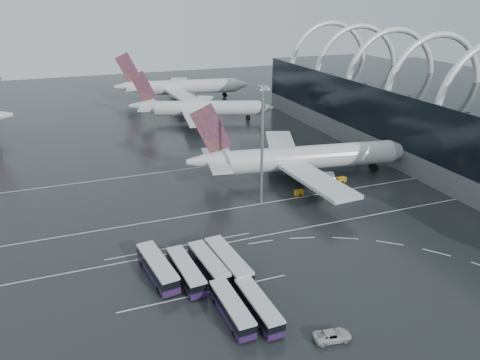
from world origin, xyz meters
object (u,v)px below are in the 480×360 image
object	(u,v)px
airliner_gate_c	(181,87)
bus_row_near_a	(157,267)
airliner_main	(301,159)
gse_cart_belly_b	(314,159)
gse_cart_belly_a	(341,180)
bus_row_near_c	(209,265)
bus_row_far_b	(232,308)
van_curve_a	(332,335)
bus_row_far_c	(258,306)
gse_cart_belly_c	(299,192)
airliner_gate_b	(199,109)
floodlight_mast	(262,132)
gse_cart_belly_d	(356,163)
bus_row_near_b	(186,271)
bus_row_near_d	(228,262)

from	to	relation	value
airliner_gate_c	bus_row_near_a	xyz separation A→B (m)	(-39.26, -136.66, -3.48)
airliner_main	gse_cart_belly_b	bearing A→B (deg)	53.71
bus_row_near_a	gse_cart_belly_a	xyz separation A→B (m)	(52.01, 25.31, -1.17)
bus_row_near_c	bus_row_far_b	distance (m)	12.39
bus_row_far_b	van_curve_a	world-z (taller)	bus_row_far_b
bus_row_far_c	gse_cart_belly_b	bearing A→B (deg)	-37.85
van_curve_a	gse_cart_belly_c	world-z (taller)	van_curve_a
airliner_main	bus_row_far_c	xyz separation A→B (m)	(-32.10, -47.62, -3.52)
airliner_gate_b	bus_row_far_c	size ratio (longest dim) A/B	4.29
bus_row_far_c	floodlight_mast	xyz separation A→B (m)	(16.33, 36.49, 15.12)
airliner_gate_c	gse_cart_belly_d	size ratio (longest dim) A/B	29.52
bus_row_near_a	bus_row_far_b	size ratio (longest dim) A/B	1.13
airliner_gate_c	bus_row_near_c	world-z (taller)	airliner_gate_c
bus_row_near_b	gse_cart_belly_c	distance (m)	42.19
gse_cart_belly_d	airliner_gate_c	bearing A→B (deg)	103.15
airliner_main	bus_row_near_a	xyz separation A→B (m)	(-43.86, -32.14, -3.32)
airliner_gate_b	van_curve_a	size ratio (longest dim) A/B	9.79
bus_row_near_b	gse_cart_belly_c	world-z (taller)	bus_row_near_b
bus_row_near_d	gse_cart_belly_d	xyz separation A→B (m)	(51.40, 37.82, -1.32)
bus_row_near_c	gse_cart_belly_d	size ratio (longest dim) A/B	6.35
airliner_gate_b	bus_row_near_c	xyz separation A→B (m)	(-27.78, -98.93, -2.95)
airliner_main	bus_row_far_c	world-z (taller)	airliner_main
bus_row_far_b	floodlight_mast	xyz separation A→B (m)	(20.16, 35.49, 15.12)
bus_row_near_a	bus_row_near_c	size ratio (longest dim) A/B	1.07
airliner_gate_b	bus_row_near_a	size ratio (longest dim) A/B	3.79
bus_row_far_c	gse_cart_belly_b	world-z (taller)	bus_row_far_c
airliner_gate_c	floodlight_mast	world-z (taller)	floodlight_mast
airliner_main	gse_cart_belly_b	distance (m)	14.35
bus_row_near_d	floodlight_mast	bearing A→B (deg)	-39.39
airliner_main	bus_row_far_b	bearing A→B (deg)	-118.88
gse_cart_belly_c	bus_row_near_c	bearing A→B (deg)	-141.19
bus_row_near_d	gse_cart_belly_b	world-z (taller)	bus_row_near_d
van_curve_a	gse_cart_belly_a	world-z (taller)	van_curve_a
bus_row_near_a	gse_cart_belly_b	world-z (taller)	bus_row_near_a
bus_row_near_a	bus_row_far_b	distance (m)	16.51
van_curve_a	floodlight_mast	xyz separation A→B (m)	(8.90, 44.98, 16.01)
bus_row_near_c	bus_row_near_d	bearing A→B (deg)	-106.51
bus_row_near_b	bus_row_near_d	world-z (taller)	bus_row_near_d
bus_row_near_a	bus_row_near_b	world-z (taller)	bus_row_near_a
bus_row_far_c	bus_row_near_b	bearing A→B (deg)	28.62
airliner_main	bus_row_near_c	bearing A→B (deg)	-127.34
airliner_gate_c	bus_row_far_b	bearing A→B (deg)	-92.31
bus_row_far_c	gse_cart_belly_b	size ratio (longest dim) A/B	5.49
van_curve_a	bus_row_far_b	bearing A→B (deg)	57.83
bus_row_near_d	bus_row_near_c	bearing A→B (deg)	74.02
airliner_gate_b	bus_row_far_b	xyz separation A→B (m)	(-28.15, -111.32, -3.03)
airliner_gate_c	bus_row_near_d	world-z (taller)	airliner_gate_c
airliner_gate_c	gse_cart_belly_a	distance (m)	112.17
floodlight_mast	gse_cart_belly_b	world-z (taller)	floodlight_mast
airliner_gate_c	gse_cart_belly_c	world-z (taller)	airliner_gate_c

